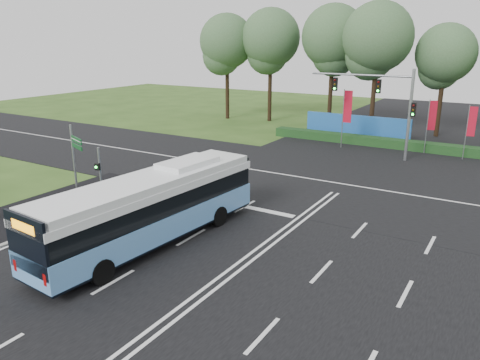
# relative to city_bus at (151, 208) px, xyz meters

# --- Properties ---
(ground) EXTENTS (120.00, 120.00, 0.00)m
(ground) POSITION_rel_city_bus_xyz_m (4.45, 1.37, -1.74)
(ground) COLOR #2F501A
(ground) RESTS_ON ground
(road_main) EXTENTS (20.00, 120.00, 0.04)m
(road_main) POSITION_rel_city_bus_xyz_m (4.45, 1.37, -1.72)
(road_main) COLOR black
(road_main) RESTS_ON ground
(road_cross) EXTENTS (120.00, 14.00, 0.05)m
(road_cross) POSITION_rel_city_bus_xyz_m (4.45, 13.37, -1.72)
(road_cross) COLOR black
(road_cross) RESTS_ON ground
(bike_path) EXTENTS (5.00, 18.00, 0.06)m
(bike_path) POSITION_rel_city_bus_xyz_m (-8.05, -1.63, -1.71)
(bike_path) COLOR black
(bike_path) RESTS_ON ground
(kerb_strip) EXTENTS (0.25, 18.00, 0.12)m
(kerb_strip) POSITION_rel_city_bus_xyz_m (-5.65, -1.63, -1.68)
(kerb_strip) COLOR gray
(kerb_strip) RESTS_ON ground
(city_bus) EXTENTS (3.47, 12.23, 3.46)m
(city_bus) POSITION_rel_city_bus_xyz_m (0.00, 0.00, 0.00)
(city_bus) COLOR #5E99DA
(city_bus) RESTS_ON ground
(pedestrian_signal) EXTENTS (0.31, 0.42, 3.38)m
(pedestrian_signal) POSITION_rel_city_bus_xyz_m (-5.94, 2.43, 0.10)
(pedestrian_signal) COLOR gray
(pedestrian_signal) RESTS_ON ground
(street_sign) EXTENTS (1.60, 0.70, 4.38)m
(street_sign) POSITION_rel_city_bus_xyz_m (-8.05, 2.61, 0.99)
(street_sign) COLOR gray
(street_sign) RESTS_ON ground
(banner_flag_left) EXTENTS (0.75, 0.15, 5.07)m
(banner_flag_left) POSITION_rel_city_bus_xyz_m (0.90, 23.69, 1.54)
(banner_flag_left) COLOR gray
(banner_flag_left) RESTS_ON ground
(banner_flag_mid) EXTENTS (0.61, 0.31, 4.47)m
(banner_flag_mid) POSITION_rel_city_bus_xyz_m (7.47, 25.25, 1.17)
(banner_flag_mid) COLOR gray
(banner_flag_mid) RESTS_ON ground
(banner_flag_right) EXTENTS (0.63, 0.13, 4.28)m
(banner_flag_right) POSITION_rel_city_bus_xyz_m (10.47, 24.62, 1.06)
(banner_flag_right) COLOR gray
(banner_flag_right) RESTS_ON ground
(traffic_light_gantry) EXTENTS (8.41, 0.28, 7.00)m
(traffic_light_gantry) POSITION_rel_city_bus_xyz_m (4.66, 21.87, 2.92)
(traffic_light_gantry) COLOR gray
(traffic_light_gantry) RESTS_ON ground
(hedge) EXTENTS (22.00, 1.20, 0.80)m
(hedge) POSITION_rel_city_bus_xyz_m (4.45, 25.87, -1.34)
(hedge) COLOR #163C1A
(hedge) RESTS_ON ground
(blue_hoarding) EXTENTS (10.00, 0.30, 2.20)m
(blue_hoarding) POSITION_rel_city_bus_xyz_m (0.45, 28.37, -0.64)
(blue_hoarding) COLOR #1F5CAA
(blue_hoarding) RESTS_ON ground
(eucalyptus_row) EXTENTS (41.78, 9.42, 12.65)m
(eucalyptus_row) POSITION_rel_city_bus_xyz_m (-0.35, 32.53, 7.05)
(eucalyptus_row) COLOR black
(eucalyptus_row) RESTS_ON ground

